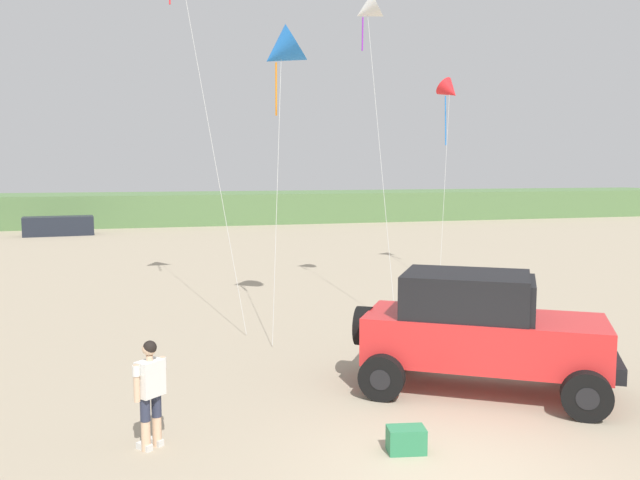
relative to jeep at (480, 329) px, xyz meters
name	(u,v)px	position (x,y,z in m)	size (l,w,h in m)	color
ground_plane	(447,467)	(-2.06, -2.81, -1.20)	(220.00, 220.00, 0.00)	tan
dune_ridge	(182,208)	(-2.43, 42.21, -0.05)	(90.00, 8.26, 2.30)	#567A47
jeep	(480,329)	(0.00, 0.00, 0.00)	(4.96, 4.32, 2.26)	red
person_watching	(150,388)	(-6.09, -1.01, -0.26)	(0.51, 0.46, 1.67)	#DBB28E
cooler_box	(406,440)	(-2.43, -2.20, -1.01)	(0.56, 0.36, 0.38)	#2D7F51
distant_sedan	(59,226)	(-10.76, 34.05, -0.60)	(4.20, 1.70, 1.20)	#1E232D
kite_white_parafoil	(450,91)	(6.06, 13.57, 6.09)	(2.55, 4.05, 7.92)	red
kite_orange_streamer	(281,52)	(-2.27, 6.94, 6.15)	(1.74, 3.68, 8.15)	blue
kite_yellow_diamond	(367,11)	(1.03, 9.32, 7.95)	(1.19, 4.67, 9.76)	white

